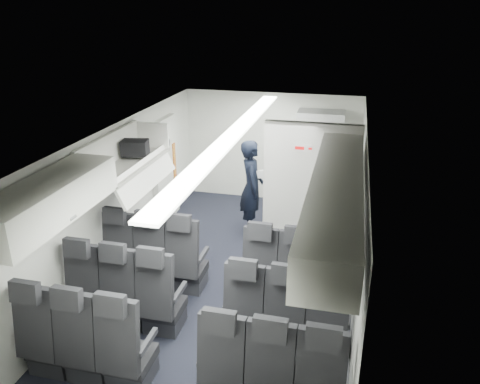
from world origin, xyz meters
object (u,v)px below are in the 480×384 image
at_px(seat_row_front, 224,269).
at_px(carry_on_bag, 135,148).
at_px(seat_row_rear, 175,362).
at_px(galley_unit, 318,162).
at_px(seat_row_mid, 203,309).
at_px(boarding_door, 165,171).
at_px(flight_attendant, 252,187).

distance_m(seat_row_front, carry_on_bag, 2.09).
relative_size(seat_row_rear, carry_on_bag, 9.34).
relative_size(seat_row_front, galley_unit, 1.75).
bearing_deg(galley_unit, carry_on_bag, -131.53).
height_order(seat_row_mid, seat_row_rear, same).
bearing_deg(carry_on_bag, galley_unit, 37.53).
relative_size(galley_unit, carry_on_bag, 5.33).
xyz_separation_m(seat_row_front, boarding_door, (-1.64, 2.09, 0.55)).
xyz_separation_m(seat_row_mid, flight_attendant, (-0.05, 2.88, 0.42)).
bearing_deg(seat_row_front, flight_attendant, 91.53).
height_order(seat_row_front, galley_unit, galley_unit).
bearing_deg(seat_row_rear, seat_row_mid, 90.00).
bearing_deg(flight_attendant, seat_row_front, 165.90).
relative_size(galley_unit, flight_attendant, 1.16).
height_order(seat_row_front, seat_row_rear, same).
distance_m(seat_row_front, boarding_door, 2.71).
relative_size(seat_row_front, carry_on_bag, 9.34).
bearing_deg(seat_row_rear, seat_row_front, 90.00).
xyz_separation_m(galley_unit, carry_on_bag, (-2.37, -2.68, 0.87)).
relative_size(seat_row_front, flight_attendant, 2.03).
bearing_deg(flight_attendant, carry_on_bag, 120.20).
height_order(seat_row_front, flight_attendant, flight_attendant).
relative_size(seat_row_rear, boarding_door, 1.79).
bearing_deg(galley_unit, seat_row_front, -106.28).
height_order(seat_row_mid, carry_on_bag, carry_on_bag).
distance_m(seat_row_rear, carry_on_bag, 3.11).
bearing_deg(seat_row_mid, galley_unit, 77.12).
bearing_deg(boarding_door, seat_row_mid, -61.23).
height_order(seat_row_mid, boarding_door, boarding_door).
height_order(seat_row_rear, boarding_door, boarding_door).
height_order(seat_row_front, carry_on_bag, carry_on_bag).
relative_size(seat_row_mid, seat_row_rear, 1.00).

